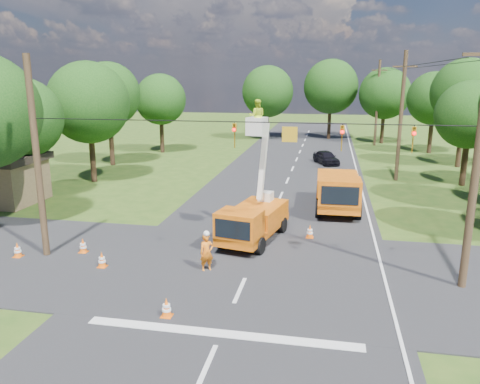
% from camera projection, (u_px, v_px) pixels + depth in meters
% --- Properties ---
extents(ground, '(140.00, 140.00, 0.00)m').
position_uv_depth(ground, '(287.00, 181.00, 37.09)').
color(ground, '#2A4C16').
rests_on(ground, ground).
extents(road_main, '(12.00, 100.00, 0.06)m').
position_uv_depth(road_main, '(287.00, 181.00, 37.09)').
color(road_main, black).
rests_on(road_main, ground).
extents(road_cross, '(56.00, 10.00, 0.07)m').
position_uv_depth(road_cross, '(249.00, 271.00, 19.93)').
color(road_cross, black).
rests_on(road_cross, ground).
extents(stop_bar, '(9.00, 0.45, 0.02)m').
position_uv_depth(stop_bar, '(221.00, 335.00, 14.97)').
color(stop_bar, silver).
rests_on(stop_bar, ground).
extents(edge_line, '(0.12, 90.00, 0.02)m').
position_uv_depth(edge_line, '(360.00, 184.00, 36.06)').
color(edge_line, silver).
rests_on(edge_line, ground).
extents(bucket_truck, '(3.05, 5.70, 7.01)m').
position_uv_depth(bucket_truck, '(253.00, 213.00, 23.16)').
color(bucket_truck, orange).
rests_on(bucket_truck, ground).
extents(second_truck, '(2.70, 6.55, 2.43)m').
position_uv_depth(second_truck, '(338.00, 190.00, 28.68)').
color(second_truck, orange).
rests_on(second_truck, ground).
extents(ground_worker, '(0.72, 0.66, 1.64)m').
position_uv_depth(ground_worker, '(207.00, 253.00, 19.72)').
color(ground_worker, orange).
rests_on(ground_worker, ground).
extents(distant_car, '(2.90, 4.08, 1.29)m').
position_uv_depth(distant_car, '(326.00, 157.00, 44.14)').
color(distant_car, black).
rests_on(distant_car, ground).
extents(traffic_cone_0, '(0.38, 0.38, 0.71)m').
position_uv_depth(traffic_cone_0, '(166.00, 308.00, 15.98)').
color(traffic_cone_0, '#FF630D').
rests_on(traffic_cone_0, ground).
extents(traffic_cone_1, '(0.38, 0.38, 0.71)m').
position_uv_depth(traffic_cone_1, '(310.00, 232.00, 23.85)').
color(traffic_cone_1, '#FF630D').
rests_on(traffic_cone_1, ground).
extents(traffic_cone_2, '(0.38, 0.38, 0.71)m').
position_uv_depth(traffic_cone_2, '(319.00, 208.00, 28.14)').
color(traffic_cone_2, '#FF630D').
rests_on(traffic_cone_2, ground).
extents(traffic_cone_3, '(0.38, 0.38, 0.71)m').
position_uv_depth(traffic_cone_3, '(102.00, 260.00, 20.17)').
color(traffic_cone_3, '#FF630D').
rests_on(traffic_cone_3, ground).
extents(traffic_cone_4, '(0.38, 0.38, 0.71)m').
position_uv_depth(traffic_cone_4, '(83.00, 246.00, 21.85)').
color(traffic_cone_4, '#FF630D').
rests_on(traffic_cone_4, ground).
extents(traffic_cone_5, '(0.38, 0.38, 0.71)m').
position_uv_depth(traffic_cone_5, '(18.00, 250.00, 21.31)').
color(traffic_cone_5, '#FF630D').
rests_on(traffic_cone_5, ground).
extents(traffic_cone_6, '(0.38, 0.38, 0.71)m').
position_uv_depth(traffic_cone_6, '(340.00, 187.00, 33.65)').
color(traffic_cone_6, '#FF630D').
rests_on(traffic_cone_6, ground).
extents(pole_right_near, '(1.80, 0.30, 10.00)m').
position_uv_depth(pole_right_near, '(477.00, 159.00, 17.15)').
color(pole_right_near, '#4C3823').
rests_on(pole_right_near, ground).
extents(pole_right_mid, '(1.80, 0.30, 10.00)m').
position_uv_depth(pole_right_mid, '(401.00, 116.00, 36.22)').
color(pole_right_mid, '#4C3823').
rests_on(pole_right_mid, ground).
extents(pole_right_far, '(1.80, 0.30, 10.00)m').
position_uv_depth(pole_right_far, '(377.00, 102.00, 55.29)').
color(pole_right_far, '#4C3823').
rests_on(pole_right_far, ground).
extents(pole_left, '(0.30, 0.30, 9.00)m').
position_uv_depth(pole_left, '(37.00, 159.00, 20.59)').
color(pole_left, '#4C3823').
rests_on(pole_left, ground).
extents(signal_span, '(18.00, 0.29, 1.07)m').
position_uv_depth(signal_span, '(306.00, 134.00, 18.11)').
color(signal_span, black).
rests_on(signal_span, ground).
extents(tree_left_c, '(5.20, 5.20, 8.06)m').
position_uv_depth(tree_left_c, '(22.00, 118.00, 30.23)').
color(tree_left_c, '#382616').
rests_on(tree_left_c, ground).
extents(tree_left_d, '(6.20, 6.20, 9.24)m').
position_uv_depth(tree_left_d, '(89.00, 103.00, 35.51)').
color(tree_left_d, '#382616').
rests_on(tree_left_d, ground).
extents(tree_left_e, '(5.80, 5.80, 9.41)m').
position_uv_depth(tree_left_e, '(108.00, 94.00, 42.43)').
color(tree_left_e, '#382616').
rests_on(tree_left_e, ground).
extents(tree_left_f, '(5.40, 5.40, 8.40)m').
position_uv_depth(tree_left_f, '(160.00, 100.00, 49.88)').
color(tree_left_f, '#382616').
rests_on(tree_left_f, ground).
extents(tree_right_c, '(5.00, 5.00, 7.83)m').
position_uv_depth(tree_right_c, '(470.00, 115.00, 34.35)').
color(tree_right_c, '#382616').
rests_on(tree_right_c, ground).
extents(tree_right_d, '(6.00, 6.00, 9.70)m').
position_uv_depth(tree_right_d, '(466.00, 93.00, 41.36)').
color(tree_right_d, '#382616').
rests_on(tree_right_d, ground).
extents(tree_right_e, '(5.60, 5.60, 8.63)m').
position_uv_depth(tree_right_e, '(434.00, 99.00, 49.38)').
color(tree_right_e, '#382616').
rests_on(tree_right_e, ground).
extents(tree_far_a, '(6.60, 6.60, 9.50)m').
position_uv_depth(tree_far_a, '(268.00, 92.00, 60.36)').
color(tree_far_a, '#382616').
rests_on(tree_far_a, ground).
extents(tree_far_b, '(7.00, 7.00, 10.32)m').
position_uv_depth(tree_far_b, '(331.00, 87.00, 60.65)').
color(tree_far_b, '#382616').
rests_on(tree_far_b, ground).
extents(tree_far_c, '(6.20, 6.20, 9.18)m').
position_uv_depth(tree_far_c, '(385.00, 94.00, 56.78)').
color(tree_far_c, '#382616').
rests_on(tree_far_c, ground).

